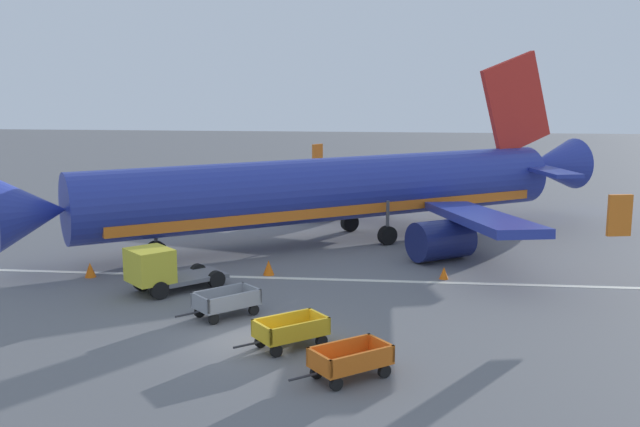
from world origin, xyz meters
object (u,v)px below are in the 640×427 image
Objects in this scene: baggage_cart_second_in_row at (291,331)px; baggage_cart_third_in_row at (226,302)px; airplane at (347,190)px; baggage_cart_nearest at (350,360)px; traffic_cone_mid_apron at (269,268)px; traffic_cone_near_plane at (90,270)px; traffic_cone_by_carts at (444,273)px; service_truck_beside_carts at (160,269)px.

baggage_cart_second_in_row is 4.47m from baggage_cart_third_in_row.
airplane is 10.30× the size of baggage_cart_second_in_row.
baggage_cart_third_in_row is (-5.42, 5.81, 0.00)m from baggage_cart_nearest.
traffic_cone_mid_apron is (0.57, 6.60, -0.23)m from baggage_cart_third_in_row.
traffic_cone_near_plane is 8.66m from traffic_cone_mid_apron.
baggage_cart_second_in_row is 5.42× the size of traffic_cone_by_carts.
service_truck_beside_carts is (-9.14, 8.81, 0.50)m from baggage_cart_nearest.
service_truck_beside_carts is 7.49× the size of traffic_cone_by_carts.
baggage_cart_third_in_row is (-3.10, 3.22, 0.00)m from baggage_cart_second_in_row.
baggage_cart_nearest is at bearing -47.00° from baggage_cart_third_in_row.
airplane reaches higher than baggage_cart_third_in_row.
service_truck_beside_carts is at bearing -139.91° from traffic_cone_mid_apron.
traffic_cone_near_plane is at bearing 140.43° from baggage_cart_nearest.
service_truck_beside_carts is (-6.82, 6.21, 0.50)m from baggage_cart_second_in_row.
baggage_cart_nearest is (1.60, -20.86, -2.45)m from airplane.
service_truck_beside_carts reaches higher than traffic_cone_by_carts.
baggage_cart_second_in_row is 4.44× the size of traffic_cone_near_plane.
traffic_cone_mid_apron is 1.24× the size of traffic_cone_by_carts.
traffic_cone_by_carts is (8.54, 0.15, -0.07)m from traffic_cone_mid_apron.
service_truck_beside_carts is (-7.53, -12.05, -1.95)m from airplane.
service_truck_beside_carts is at bearing 141.15° from baggage_cart_third_in_row.
traffic_cone_near_plane is 0.99× the size of traffic_cone_mid_apron.
traffic_cone_by_carts is at bearing 1.00° from traffic_cone_mid_apron.
traffic_cone_near_plane is (-7.99, 5.27, -0.24)m from baggage_cart_third_in_row.
traffic_cone_mid_apron reaches higher than traffic_cone_near_plane.
baggage_cart_nearest is 4.45× the size of traffic_cone_near_plane.
baggage_cart_second_in_row is (-2.31, 2.59, 0.00)m from baggage_cart_nearest.
traffic_cone_by_carts is (3.69, 12.56, -0.31)m from baggage_cart_nearest.
baggage_cart_nearest is at bearing -85.60° from airplane.
service_truck_beside_carts reaches higher than traffic_cone_mid_apron.
airplane is 45.09× the size of traffic_cone_mid_apron.
baggage_cart_second_in_row is at bearing -42.32° from service_truck_beside_carts.
service_truck_beside_carts is (-3.72, 3.00, 0.50)m from baggage_cart_third_in_row.
baggage_cart_third_in_row is 4.22× the size of traffic_cone_near_plane.
traffic_cone_mid_apron is 8.54m from traffic_cone_by_carts.
traffic_cone_near_plane is at bearing 151.96° from service_truck_beside_carts.
baggage_cart_nearest is 13.33m from traffic_cone_mid_apron.
baggage_cart_second_in_row is 10.15m from traffic_cone_mid_apron.
airplane is at bearing 68.97° from traffic_cone_mid_apron.
traffic_cone_near_plane is at bearing -140.37° from airplane.
baggage_cart_second_in_row is at bearing -92.22° from airplane.
airplane is 7.46× the size of service_truck_beside_carts.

